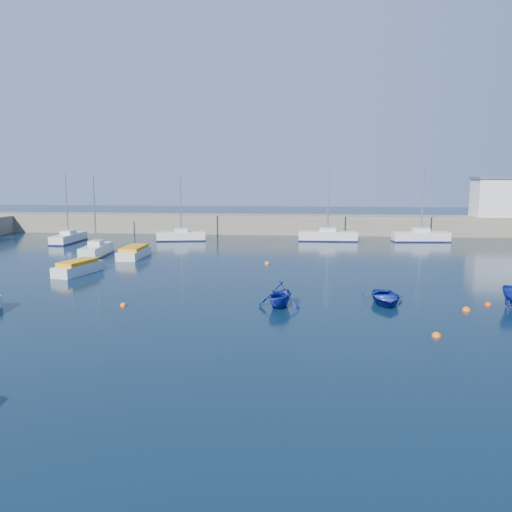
# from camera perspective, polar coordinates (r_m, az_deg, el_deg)

# --- Properties ---
(ground) EXTENTS (220.00, 220.00, 0.00)m
(ground) POSITION_cam_1_polar(r_m,az_deg,el_deg) (25.10, -0.01, -9.40)
(ground) COLOR black
(ground) RESTS_ON ground
(back_wall) EXTENTS (96.00, 4.50, 2.60)m
(back_wall) POSITION_cam_1_polar(r_m,az_deg,el_deg) (70.05, 3.60, 3.63)
(back_wall) COLOR #786F5B
(back_wall) RESTS_ON ground
(sailboat_3) EXTENTS (2.20, 6.17, 8.08)m
(sailboat_3) POSITION_cam_1_polar(r_m,az_deg,el_deg) (52.71, -17.76, 0.67)
(sailboat_3) COLOR silver
(sailboat_3) RESTS_ON ground
(sailboat_4) EXTENTS (1.82, 6.49, 8.51)m
(sailboat_4) POSITION_cam_1_polar(r_m,az_deg,el_deg) (64.68, -20.62, 1.97)
(sailboat_4) COLOR silver
(sailboat_4) RESTS_ON ground
(sailboat_5) EXTENTS (6.17, 2.77, 7.97)m
(sailboat_5) POSITION_cam_1_polar(r_m,az_deg,el_deg) (62.89, -8.53, 2.30)
(sailboat_5) COLOR silver
(sailboat_5) RESTS_ON ground
(sailboat_6) EXTENTS (7.22, 2.12, 9.45)m
(sailboat_6) POSITION_cam_1_polar(r_m,az_deg,el_deg) (62.72, 8.18, 2.32)
(sailboat_6) COLOR silver
(sailboat_6) RESTS_ON ground
(sailboat_7) EXTENTS (6.96, 2.52, 9.03)m
(sailboat_7) POSITION_cam_1_polar(r_m,az_deg,el_deg) (64.68, 18.31, 2.17)
(sailboat_7) COLOR silver
(sailboat_7) RESTS_ON ground
(motorboat_1) EXTENTS (2.66, 4.92, 1.14)m
(motorboat_1) POSITION_cam_1_polar(r_m,az_deg,el_deg) (43.59, -19.68, -1.24)
(motorboat_1) COLOR silver
(motorboat_1) RESTS_ON ground
(motorboat_2) EXTENTS (1.98, 5.44, 1.11)m
(motorboat_2) POSITION_cam_1_polar(r_m,az_deg,el_deg) (50.92, -13.76, 0.44)
(motorboat_2) COLOR silver
(motorboat_2) RESTS_ON ground
(dinghy_center) EXTENTS (2.62, 3.66, 0.76)m
(dinghy_center) POSITION_cam_1_polar(r_m,az_deg,el_deg) (32.73, 14.54, -4.60)
(dinghy_center) COLOR navy
(dinghy_center) RESTS_ON ground
(dinghy_left) EXTENTS (3.38, 3.66, 1.59)m
(dinghy_left) POSITION_cam_1_polar(r_m,az_deg,el_deg) (30.68, 2.74, -4.42)
(dinghy_left) COLOR navy
(dinghy_left) RESTS_ON ground
(buoy_0) EXTENTS (0.40, 0.40, 0.40)m
(buoy_0) POSITION_cam_1_polar(r_m,az_deg,el_deg) (32.24, -14.92, -5.51)
(buoy_0) COLOR #FF670D
(buoy_0) RESTS_ON ground
(buoy_1) EXTENTS (0.47, 0.47, 0.47)m
(buoy_1) POSITION_cam_1_polar(r_m,az_deg,el_deg) (34.46, 25.00, -5.14)
(buoy_1) COLOR #D13E0F
(buoy_1) RESTS_ON ground
(buoy_2) EXTENTS (0.49, 0.49, 0.49)m
(buoy_2) POSITION_cam_1_polar(r_m,az_deg,el_deg) (32.60, 22.91, -5.78)
(buoy_2) COLOR #FF670D
(buoy_2) RESTS_ON ground
(buoy_3) EXTENTS (0.50, 0.50, 0.50)m
(buoy_3) POSITION_cam_1_polar(r_m,az_deg,el_deg) (45.80, 1.30, -0.91)
(buoy_3) COLOR #FF670D
(buoy_3) RESTS_ON ground
(buoy_5) EXTENTS (0.47, 0.47, 0.47)m
(buoy_5) POSITION_cam_1_polar(r_m,az_deg,el_deg) (26.98, 19.93, -8.64)
(buoy_5) COLOR #FF670D
(buoy_5) RESTS_ON ground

